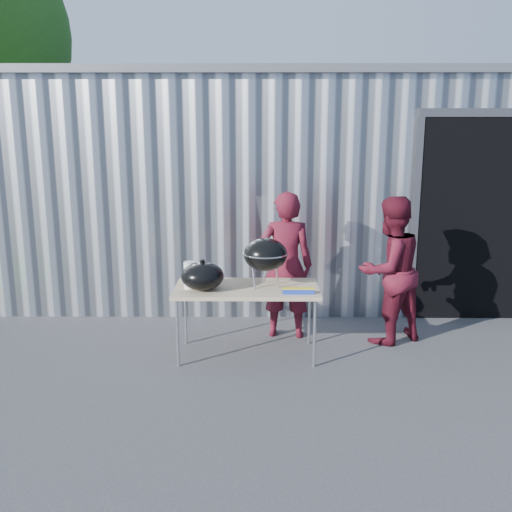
{
  "coord_description": "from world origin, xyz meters",
  "views": [
    {
      "loc": [
        0.15,
        -5.27,
        2.37
      ],
      "look_at": [
        0.11,
        0.6,
        1.05
      ],
      "focal_mm": 40.0,
      "sensor_mm": 36.0,
      "label": 1
    }
  ],
  "objects_px": {
    "person_cook": "(286,265)",
    "person_bystander": "(390,270)",
    "kettle_grill": "(265,248)",
    "folding_table": "(247,291)"
  },
  "relations": [
    {
      "from": "person_cook",
      "to": "person_bystander",
      "type": "relative_size",
      "value": 1.02
    },
    {
      "from": "person_cook",
      "to": "person_bystander",
      "type": "xyz_separation_m",
      "value": [
        1.15,
        -0.16,
        -0.02
      ]
    },
    {
      "from": "kettle_grill",
      "to": "person_cook",
      "type": "height_order",
      "value": "kettle_grill"
    },
    {
      "from": "folding_table",
      "to": "person_bystander",
      "type": "distance_m",
      "value": 1.64
    },
    {
      "from": "folding_table",
      "to": "kettle_grill",
      "type": "xyz_separation_m",
      "value": [
        0.2,
        0.03,
        0.46
      ]
    },
    {
      "from": "folding_table",
      "to": "kettle_grill",
      "type": "distance_m",
      "value": 0.5
    },
    {
      "from": "kettle_grill",
      "to": "person_cook",
      "type": "bearing_deg",
      "value": 66.76
    },
    {
      "from": "person_bystander",
      "to": "person_cook",
      "type": "bearing_deg",
      "value": -37.16
    },
    {
      "from": "kettle_grill",
      "to": "folding_table",
      "type": "bearing_deg",
      "value": -172.38
    },
    {
      "from": "person_cook",
      "to": "folding_table",
      "type": "bearing_deg",
      "value": 58.79
    }
  ]
}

